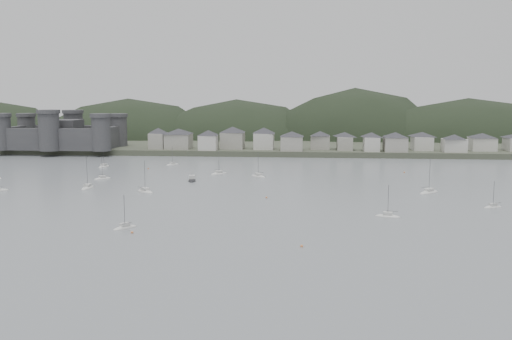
# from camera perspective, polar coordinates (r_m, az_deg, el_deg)

# --- Properties ---
(ground) EXTENTS (900.00, 900.00, 0.00)m
(ground) POSITION_cam_1_polar(r_m,az_deg,el_deg) (135.04, -2.98, -6.79)
(ground) COLOR slate
(ground) RESTS_ON ground
(far_shore_land) EXTENTS (900.00, 250.00, 3.00)m
(far_shore_land) POSITION_cam_1_polar(r_m,az_deg,el_deg) (426.00, 2.75, 3.35)
(far_shore_land) COLOR #383D2D
(far_shore_land) RESTS_ON ground
(forested_ridge) EXTENTS (851.55, 103.94, 102.57)m
(forested_ridge) POSITION_cam_1_polar(r_m,az_deg,el_deg) (401.54, 3.26, 1.25)
(forested_ridge) COLOR black
(forested_ridge) RESTS_ON ground
(castle) EXTENTS (66.00, 43.00, 20.00)m
(castle) POSITION_cam_1_polar(r_m,az_deg,el_deg) (339.75, -18.88, 3.44)
(castle) COLOR #39393B
(castle) RESTS_ON far_shore_land
(waterfront_town) EXTENTS (451.48, 28.46, 12.92)m
(waterfront_town) POSITION_cam_1_polar(r_m,az_deg,el_deg) (315.28, 11.06, 2.99)
(waterfront_town) COLOR gray
(waterfront_town) RESTS_ON far_shore_land
(sailboat_lead) EXTENTS (6.46, 4.22, 8.49)m
(sailboat_lead) POSITION_cam_1_polar(r_m,az_deg,el_deg) (183.45, 22.67, -3.45)
(sailboat_lead) COLOR silver
(sailboat_lead) RESTS_ON ground
(moored_fleet) EXTENTS (234.30, 160.37, 12.68)m
(moored_fleet) POSITION_cam_1_polar(r_m,az_deg,el_deg) (189.65, -6.16, -2.54)
(moored_fleet) COLOR silver
(moored_fleet) RESTS_ON ground
(motor_launch_far) EXTENTS (4.17, 8.39, 3.91)m
(motor_launch_far) POSITION_cam_1_polar(r_m,az_deg,el_deg) (221.67, -6.44, -1.03)
(motor_launch_far) COLOR black
(motor_launch_far) RESTS_ON ground
(mooring_buoys) EXTENTS (137.62, 125.18, 0.70)m
(mooring_buoys) POSITION_cam_1_polar(r_m,az_deg,el_deg) (185.03, -4.30, -2.78)
(mooring_buoys) COLOR #CE7944
(mooring_buoys) RESTS_ON ground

